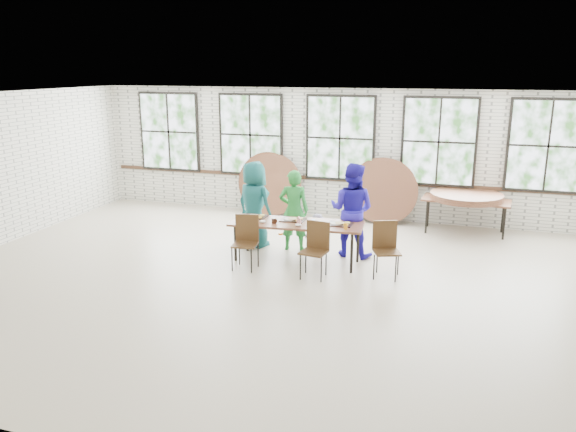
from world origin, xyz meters
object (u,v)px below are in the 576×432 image
dining_table (297,225)px  storage_table (466,202)px  chair_near_left (246,237)px  chair_near_right (316,245)px

dining_table → storage_table: bearing=39.3°
storage_table → chair_near_left: bearing=-132.0°
chair_near_left → storage_table: 5.01m
dining_table → chair_near_right: (0.52, -0.61, -0.13)m
chair_near_right → chair_near_left: bearing=-173.3°
dining_table → chair_near_right: chair_near_right is taller
chair_near_right → dining_table: bearing=139.5°
dining_table → chair_near_left: bearing=-148.4°
storage_table → chair_near_right: bearing=-119.6°
dining_table → chair_near_left: (-0.76, -0.56, -0.13)m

